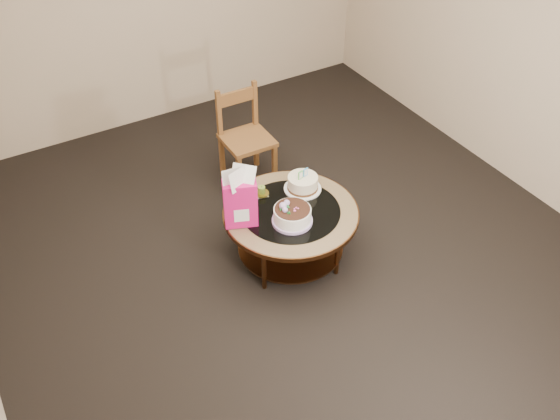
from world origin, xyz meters
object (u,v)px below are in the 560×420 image
coffee_table (291,219)px  gift_bag (240,197)px  dining_chair (245,137)px  cream_cake (303,183)px  decorated_cake (292,216)px

coffee_table → gift_bag: size_ratio=2.16×
dining_chair → cream_cake: bearing=-87.4°
decorated_cake → gift_bag: 0.41m
cream_cake → coffee_table: bearing=-153.7°
coffee_table → cream_cake: (0.21, 0.17, 0.14)m
cream_cake → gift_bag: bearing=177.0°
coffee_table → decorated_cake: (-0.06, -0.11, 0.14)m
decorated_cake → gift_bag: size_ratio=0.63×
cream_cake → gift_bag: size_ratio=0.61×
dining_chair → gift_bag: bearing=-118.7°
decorated_cake → dining_chair: bearing=78.4°
decorated_cake → cream_cake: bearing=46.7°
coffee_table → gift_bag: (-0.38, 0.07, 0.31)m
decorated_cake → dining_chair: dining_chair is taller
coffee_table → dining_chair: bearing=80.4°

